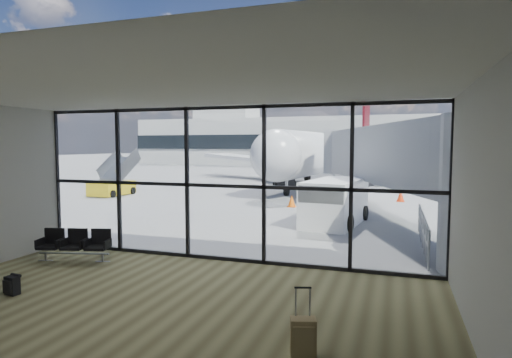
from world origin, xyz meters
The scene contains 22 objects.
ground centered at (0.00, 40.00, 0.00)m, with size 220.00×220.00×0.00m, color slate.
lounge_shell centered at (0.00, -4.80, 2.65)m, with size 12.02×8.01×4.51m.
glass_curtain_wall centered at (0.00, 0.00, 2.25)m, with size 12.10×0.12×4.50m.
jet_bridge centered at (4.90, 7.07, 2.76)m, with size 8.00×16.50×4.33m.
apron_railing centered at (5.60, 3.50, 0.72)m, with size 0.06×5.46×1.11m.
far_terminal centered at (-0.59, 61.97, 4.21)m, with size 80.00×12.20×11.00m.
tree_0 centered at (-45.00, 72.00, 4.63)m, with size 4.95×4.95×7.12m.
tree_1 centered at (-39.00, 72.00, 5.25)m, with size 5.61×5.61×8.07m.
tree_2 centered at (-33.00, 72.00, 5.88)m, with size 6.27×6.27×9.03m.
tree_3 centered at (-27.00, 72.00, 4.63)m, with size 4.95×4.95×7.12m.
tree_4 centered at (-21.00, 72.00, 5.25)m, with size 5.61×5.61×8.07m.
tree_5 centered at (-15.00, 72.00, 5.88)m, with size 6.27×6.27×9.03m.
seating_row centered at (-4.16, -1.35, 0.51)m, with size 2.09×1.06×0.92m.
backpack centered at (-3.45, -4.19, 0.22)m, with size 0.33×0.32×0.46m.
suitcase centered at (3.37, -4.93, 0.33)m, with size 0.46×0.38×1.10m.
airliner centered at (-0.73, 29.35, 2.67)m, with size 29.26×34.03×8.78m.
service_van centered at (2.24, 6.85, 0.98)m, with size 2.60×4.60×1.91m.
belt_loader centered at (-4.17, 23.01, 0.63)m, with size 2.73×4.25×1.86m.
mobile_stairs centered at (-13.57, 13.02, 0.61)m, with size 1.99×3.65×2.55m.
traffic_cone_a centered at (-0.71, 11.38, 0.31)m, with size 0.46×0.46×0.66m.
traffic_cone_b centered at (0.56, 10.45, 0.31)m, with size 0.45×0.45×0.65m.
traffic_cone_c centered at (5.00, 15.59, 0.32)m, with size 0.48×0.48×0.68m.
Camera 1 is at (4.71, -11.40, 3.36)m, focal length 30.00 mm.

